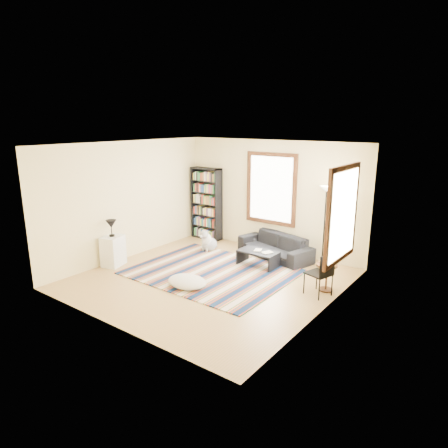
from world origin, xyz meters
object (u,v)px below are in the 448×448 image
Objects in this scene: sofa at (275,246)px; side_table at (326,277)px; bookshelf at (206,204)px; floor_cushion at (187,282)px; floor_lamp at (324,227)px; folding_chair at (319,274)px; dog at (209,240)px; white_cabinet at (113,251)px; coffee_table at (258,258)px.

side_table is at bearing -16.81° from sofa.
floor_cushion is at bearing -57.46° from bookshelf.
floor_lamp is 1.69m from folding_chair.
folding_chair is (-0.05, -0.28, 0.16)m from side_table.
sofa is 1.70m from dog.
dog is at bearing -176.59° from folding_chair.
floor_cushion is 2.20m from white_cabinet.
floor_lamp is at bearing 19.01° from dog.
floor_cushion is at bearing -14.47° from white_cabinet.
white_cabinet is (-2.70, -1.96, 0.17)m from coffee_table.
folding_chair reaches higher than coffee_table.
coffee_table is 1.58× the size of dog.
white_cabinet is at bearing -96.27° from bookshelf.
folding_chair is (0.57, -1.52, -0.50)m from floor_lamp.
floor_lamp is at bearing 20.18° from sofa.
coffee_table is 0.48× the size of floor_lamp.
coffee_table is at bearing 18.99° from white_cabinet.
sofa is 3.59× the size of side_table.
folding_chair is at bearing -8.71° from dog.
folding_chair is at bearing -69.49° from floor_lamp.
side_table is (2.31, 1.51, 0.16)m from floor_cushion.
folding_chair is (2.26, 1.22, 0.32)m from floor_cushion.
dog reaches higher than coffee_table.
dog is at bearing 170.56° from side_table.
sofa is 2.25× the size of folding_chair.
folding_chair is at bearing -99.97° from side_table.
coffee_table is 1.61m from dog.
coffee_table is 1.05× the size of folding_chair.
sofa is 2.15× the size of coffee_table.
floor_lamp is at bearing 116.61° from side_table.
side_table is (1.80, -0.36, 0.09)m from coffee_table.
bookshelf reaches higher than floor_lamp.
dog is at bearing 46.05° from white_cabinet.
white_cabinet is 2.43m from dog.
floor_lamp reaches higher than folding_chair.
side_table is 0.63× the size of folding_chair.
side_table is 0.33m from folding_chair.
folding_chair reaches higher than floor_cushion.
sofa is 2.26m from folding_chair.
side_table reaches higher than floor_cushion.
side_table is at bearing 97.68° from folding_chair.
dog reaches higher than side_table.
coffee_table is 1.84m from side_table.
bookshelf reaches higher than sofa.
floor_cushion is at bearing -56.84° from dog.
side_table is (1.80, -1.13, -0.01)m from sofa.
sofa is at bearing 25.07° from dog.
folding_chair is (1.75, -1.42, 0.15)m from sofa.
floor_cushion is at bearing -121.81° from floor_lamp.
dog is (-3.40, 0.56, 0.01)m from side_table.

